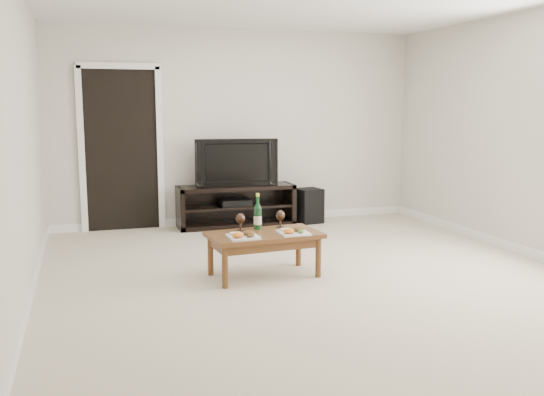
{
  "coord_description": "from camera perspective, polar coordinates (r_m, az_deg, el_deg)",
  "views": [
    {
      "loc": [
        -2.02,
        -5.24,
        1.63
      ],
      "look_at": [
        -0.26,
        0.41,
        0.7
      ],
      "focal_mm": 40.0,
      "sensor_mm": 36.0,
      "label": 1
    }
  ],
  "objects": [
    {
      "name": "floor",
      "position": [
        5.85,
        3.62,
        -7.27
      ],
      "size": [
        5.5,
        5.5,
        0.0
      ],
      "primitive_type": "plane",
      "color": "beige",
      "rests_on": "ground"
    },
    {
      "name": "television",
      "position": [
        8.0,
        -3.43,
        3.41
      ],
      "size": [
        1.09,
        0.29,
        0.62
      ],
      "primitive_type": "imported",
      "rotation": [
        0.0,
        0.0,
        -0.14
      ],
      "color": "black",
      "rests_on": "media_console"
    },
    {
      "name": "goblet_right",
      "position": [
        5.95,
        0.79,
        -1.96
      ],
      "size": [
        0.09,
        0.09,
        0.17
      ],
      "primitive_type": null,
      "color": "#33251C",
      "rests_on": "coffee_table"
    },
    {
      "name": "doorway",
      "position": [
        8.01,
        -13.98,
        4.34
      ],
      "size": [
        0.9,
        0.02,
        2.05
      ],
      "primitive_type": "cube",
      "color": "black",
      "rests_on": "ground"
    },
    {
      "name": "wine_bottle",
      "position": [
        5.85,
        -1.36,
        -1.25
      ],
      "size": [
        0.07,
        0.07,
        0.35
      ],
      "primitive_type": "cylinder",
      "color": "#0F3A1A",
      "rests_on": "coffee_table"
    },
    {
      "name": "plate_right",
      "position": [
        5.67,
        2.02,
        -3.05
      ],
      "size": [
        0.27,
        0.27,
        0.07
      ],
      "primitive_type": "cube",
      "color": "white",
      "rests_on": "coffee_table"
    },
    {
      "name": "media_console",
      "position": [
        8.08,
        -3.39,
        -0.73
      ],
      "size": [
        1.55,
        0.45,
        0.55
      ],
      "primitive_type": "cube",
      "color": "black",
      "rests_on": "ground"
    },
    {
      "name": "plate_left",
      "position": [
        5.5,
        -2.73,
        -3.42
      ],
      "size": [
        0.27,
        0.27,
        0.07
      ],
      "primitive_type": "cube",
      "color": "white",
      "rests_on": "coffee_table"
    },
    {
      "name": "subwoofer",
      "position": [
        8.33,
        3.49,
        -0.72
      ],
      "size": [
        0.36,
        0.36,
        0.47
      ],
      "primitive_type": "cube",
      "rotation": [
        0.0,
        0.0,
        0.17
      ],
      "color": "black",
      "rests_on": "ground"
    },
    {
      "name": "coffee_table",
      "position": [
        5.76,
        -0.75,
        -5.34
      ],
      "size": [
        1.09,
        0.65,
        0.42
      ],
      "primitive_type": "cube",
      "rotation": [
        0.0,
        0.0,
        0.08
      ],
      "color": "brown",
      "rests_on": "ground"
    },
    {
      "name": "goblet_left",
      "position": [
        5.79,
        -2.98,
        -2.28
      ],
      "size": [
        0.09,
        0.09,
        0.17
      ],
      "primitive_type": null,
      "color": "#33251C",
      "rests_on": "coffee_table"
    },
    {
      "name": "back_wall",
      "position": [
        8.27,
        -3.22,
        6.63
      ],
      "size": [
        5.0,
        0.04,
        2.6
      ],
      "primitive_type": "cube",
      "color": "beige",
      "rests_on": "ground"
    },
    {
      "name": "av_receiver",
      "position": [
        8.06,
        -3.46,
        -0.4
      ],
      "size": [
        0.41,
        0.31,
        0.08
      ],
      "primitive_type": "cube",
      "rotation": [
        0.0,
        0.0,
        -0.04
      ],
      "color": "black",
      "rests_on": "media_console"
    }
  ]
}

